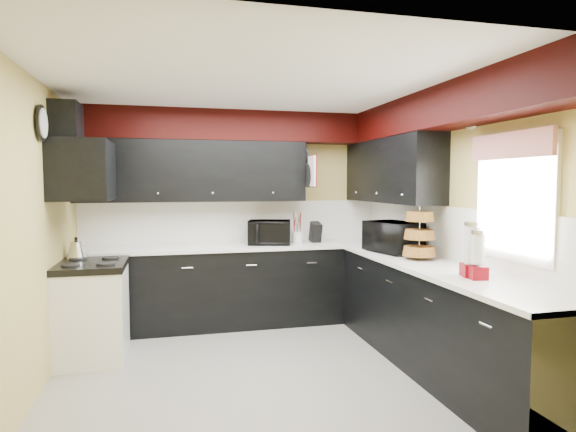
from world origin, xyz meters
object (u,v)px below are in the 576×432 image
object	(u,v)px
microwave	(394,237)
utensil_crock	(297,238)
knife_block	(316,232)
toaster_oven	(269,232)
kettle	(76,250)

from	to	relation	value
microwave	utensil_crock	size ratio (longest dim) A/B	4.15
utensil_crock	knife_block	world-z (taller)	knife_block
knife_block	microwave	bearing A→B (deg)	-63.79
microwave	toaster_oven	bearing A→B (deg)	37.22
toaster_oven	utensil_crock	size ratio (longest dim) A/B	3.49
microwave	knife_block	xyz separation A→B (m)	(-0.55, 0.99, -0.04)
utensil_crock	toaster_oven	bearing A→B (deg)	179.04
utensil_crock	kettle	distance (m)	2.43
microwave	utensil_crock	bearing A→B (deg)	27.24
microwave	kettle	distance (m)	3.22
utensil_crock	microwave	bearing A→B (deg)	-50.07
toaster_oven	kettle	size ratio (longest dim) A/B	2.67
microwave	knife_block	size ratio (longest dim) A/B	2.39
microwave	kettle	size ratio (longest dim) A/B	3.17
knife_block	kettle	world-z (taller)	knife_block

